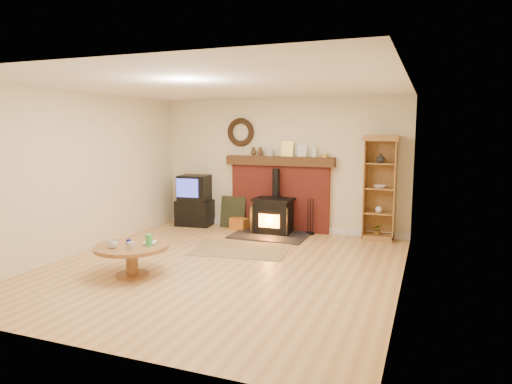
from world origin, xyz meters
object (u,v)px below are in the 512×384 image
at_px(wood_stove, 273,217).
at_px(curio_cabinet, 380,188).
at_px(tv_unit, 195,201).
at_px(coffee_table, 132,251).

distance_m(wood_stove, curio_cabinet, 2.06).
xyz_separation_m(tv_unit, curio_cabinet, (3.76, 0.09, 0.45)).
bearing_deg(wood_stove, tv_unit, 173.77).
bearing_deg(tv_unit, coffee_table, -76.09).
relative_size(tv_unit, curio_cabinet, 0.56).
xyz_separation_m(wood_stove, curio_cabinet, (1.95, 0.28, 0.62)).
distance_m(tv_unit, curio_cabinet, 3.78).
bearing_deg(curio_cabinet, tv_unit, -178.69).
bearing_deg(tv_unit, curio_cabinet, 1.31).
bearing_deg(curio_cabinet, coffee_table, -131.16).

